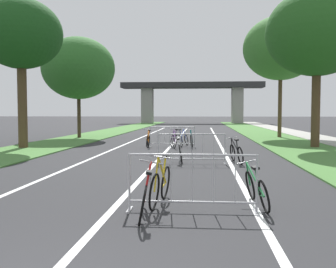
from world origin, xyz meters
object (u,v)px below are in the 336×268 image
object	(u,v)px
tree_left_cypress_far	(78,68)
crowd_barrier_nearest	(192,183)
bicycle_teal_4	(192,140)
bicycle_black_6	(236,153)
crowd_barrier_third	(172,137)
bicycle_orange_8	(148,140)
tree_right_pine_near	(281,48)
bicycle_green_0	(256,188)
bicycle_white_7	(180,151)
bicycle_red_1	(145,196)
bicycle_yellow_2	(161,185)
tree_right_pine_far	(317,33)
bicycle_purple_5	(174,140)
tree_left_oak_mid	(21,35)
crowd_barrier_second	(192,149)
bicycle_blue_3	(183,139)

from	to	relation	value
tree_left_cypress_far	crowd_barrier_nearest	bearing A→B (deg)	-66.56
tree_left_cypress_far	bicycle_teal_4	bearing A→B (deg)	-39.91
crowd_barrier_nearest	bicycle_black_6	world-z (taller)	crowd_barrier_nearest
crowd_barrier_third	bicycle_orange_8	size ratio (longest dim) A/B	1.50
bicycle_orange_8	tree_right_pine_near	bearing A→B (deg)	32.59
bicycle_black_6	crowd_barrier_nearest	bearing A→B (deg)	-111.88
bicycle_green_0	bicycle_white_7	distance (m)	6.71
bicycle_red_1	bicycle_yellow_2	distance (m)	0.94
tree_right_pine_far	crowd_barrier_third	xyz separation A→B (m)	(-7.14, -0.09, -5.15)
tree_right_pine_near	bicycle_red_1	size ratio (longest dim) A/B	5.00
crowd_barrier_third	bicycle_teal_4	distance (m)	1.14
bicycle_yellow_2	bicycle_teal_4	xyz separation A→B (m)	(0.28, 11.84, -0.02)
bicycle_yellow_2	bicycle_purple_5	bearing A→B (deg)	-80.29
tree_right_pine_near	bicycle_black_6	distance (m)	15.49
tree_left_oak_mid	bicycle_teal_4	size ratio (longest dim) A/B	4.13
tree_left_oak_mid	crowd_barrier_second	distance (m)	10.93
tree_left_cypress_far	tree_right_pine_far	world-z (taller)	tree_right_pine_far
tree_right_pine_near	bicycle_green_0	size ratio (longest dim) A/B	5.00
crowd_barrier_third	bicycle_teal_4	size ratio (longest dim) A/B	1.33
crowd_barrier_second	bicycle_teal_4	world-z (taller)	crowd_barrier_second
crowd_barrier_third	tree_right_pine_far	bearing A→B (deg)	0.70
tree_right_pine_far	bicycle_orange_8	world-z (taller)	tree_right_pine_far
tree_right_pine_near	bicycle_teal_4	bearing A→B (deg)	-125.55
crowd_barrier_second	bicycle_red_1	distance (m)	6.87
crowd_barrier_third	tree_right_pine_near	bearing A→B (deg)	48.28
crowd_barrier_third	bicycle_white_7	bearing A→B (deg)	-82.70
crowd_barrier_third	bicycle_yellow_2	size ratio (longest dim) A/B	1.42
tree_right_pine_far	crowd_barrier_third	distance (m)	8.80
bicycle_yellow_2	bicycle_black_6	xyz separation A→B (m)	(2.00, 6.34, -0.04)
bicycle_teal_4	bicycle_white_7	bearing A→B (deg)	87.61
crowd_barrier_nearest	crowd_barrier_second	size ratio (longest dim) A/B	0.99
tree_right_pine_near	crowd_barrier_third	size ratio (longest dim) A/B	3.58
bicycle_black_6	bicycle_white_7	distance (m)	1.99
tree_right_pine_far	bicycle_orange_8	size ratio (longest dim) A/B	5.00
tree_right_pine_far	crowd_barrier_nearest	world-z (taller)	tree_right_pine_far
tree_right_pine_far	tree_right_pine_near	xyz separation A→B (m)	(-0.25, 7.64, 0.50)
bicycle_black_6	bicycle_blue_3	bearing A→B (deg)	98.08
tree_left_oak_mid	crowd_barrier_second	world-z (taller)	tree_left_oak_mid
bicycle_black_6	bicycle_orange_8	world-z (taller)	bicycle_orange_8
tree_right_pine_near	crowd_barrier_nearest	xyz separation A→B (m)	(-5.54, -20.57, -5.65)
tree_left_oak_mid	tree_right_pine_near	bearing A→B (deg)	33.20
crowd_barrier_third	bicycle_purple_5	distance (m)	0.54
tree_right_pine_far	tree_right_pine_near	bearing A→B (deg)	91.84
tree_left_cypress_far	bicycle_black_6	distance (m)	16.03
bicycle_yellow_2	bicycle_purple_5	size ratio (longest dim) A/B	0.95
crowd_barrier_nearest	bicycle_white_7	world-z (taller)	crowd_barrier_nearest
tree_left_cypress_far	crowd_barrier_nearest	size ratio (longest dim) A/B	2.93
bicycle_black_6	bicycle_purple_5	bearing A→B (deg)	104.84
tree_left_cypress_far	bicycle_red_1	xyz separation A→B (m)	(7.40, -19.33, -4.38)
bicycle_yellow_2	bicycle_purple_5	xyz separation A→B (m)	(-0.61, 11.84, -0.00)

